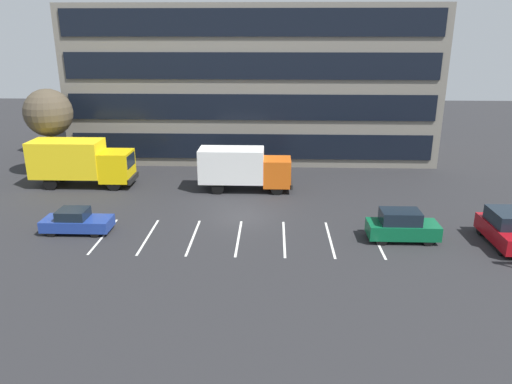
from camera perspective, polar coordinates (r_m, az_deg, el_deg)
name	(u,v)px	position (r m, az deg, el deg)	size (l,w,h in m)	color
ground_plane	(242,217)	(32.99, -1.65, -2.98)	(120.00, 120.00, 0.00)	#262628
office_building	(253,83)	(48.88, -0.35, 12.75)	(34.40, 10.36, 14.40)	slate
lot_markings	(239,238)	(29.76, -2.08, -5.42)	(16.94, 5.40, 0.01)	silver
box_truck_orange	(243,167)	(37.95, -1.51, 2.95)	(7.32, 2.42, 3.39)	#D85914
box_truck_yellow_all	(80,161)	(41.53, -20.06, 3.49)	(8.14, 2.70, 3.77)	yellow
suv_forest	(402,226)	(30.39, 16.85, -3.86)	(4.20, 1.78, 1.90)	#0C5933
sedan_navy	(76,221)	(32.34, -20.44, -3.27)	(4.24, 1.77, 1.52)	navy
suv_maroon	(506,229)	(32.09, 27.43, -3.89)	(1.91, 4.50, 2.03)	maroon
bare_tree	(48,113)	(44.92, -23.33, 8.58)	(4.02, 4.02, 7.53)	#473323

